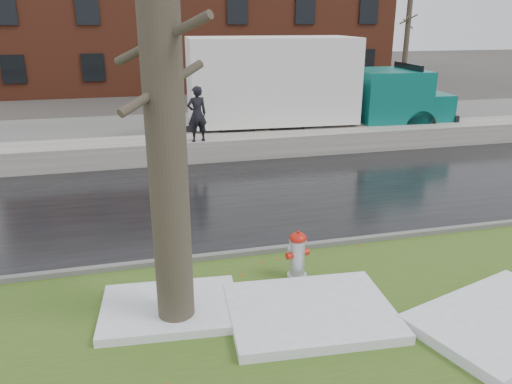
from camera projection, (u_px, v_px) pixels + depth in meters
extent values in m
plane|color=#47423D|center=(292.00, 276.00, 9.35)|extent=(120.00, 120.00, 0.00)
cube|color=#37531B|center=(316.00, 311.00, 8.20)|extent=(60.00, 4.50, 0.04)
cube|color=black|center=(240.00, 197.00, 13.47)|extent=(60.00, 7.00, 0.03)
cube|color=slate|center=(197.00, 131.00, 21.24)|extent=(60.00, 9.00, 0.03)
cube|color=slate|center=(277.00, 250.00, 10.25)|extent=(60.00, 0.15, 0.14)
cube|color=#B4AEA5|center=(214.00, 147.00, 17.19)|extent=(60.00, 1.60, 0.75)
cube|color=brown|center=(189.00, 12.00, 35.62)|extent=(26.00, 12.00, 10.00)
cylinder|color=brown|center=(69.00, 41.00, 30.68)|extent=(0.36, 0.36, 6.50)
cylinder|color=brown|center=(67.00, 25.00, 30.37)|extent=(0.84, 1.62, 0.73)
cylinder|color=brown|center=(65.00, 9.00, 30.07)|extent=(1.08, 1.26, 0.66)
cylinder|color=brown|center=(68.00, 35.00, 30.56)|extent=(1.40, 0.61, 0.63)
cylinder|color=brown|center=(407.00, 39.00, 33.96)|extent=(0.36, 0.36, 6.50)
cylinder|color=brown|center=(408.00, 24.00, 33.64)|extent=(0.84, 1.62, 0.73)
cylinder|color=brown|center=(409.00, 10.00, 33.35)|extent=(1.08, 1.26, 0.66)
cylinder|color=brown|center=(407.00, 33.00, 33.84)|extent=(1.40, 0.61, 0.63)
cylinder|color=#ABAEB3|center=(297.00, 258.00, 9.08)|extent=(0.32, 0.32, 0.80)
ellipsoid|color=red|center=(298.00, 238.00, 8.95)|extent=(0.37, 0.37, 0.19)
cylinder|color=red|center=(298.00, 232.00, 8.92)|extent=(0.07, 0.07, 0.06)
cylinder|color=red|center=(290.00, 256.00, 8.99)|extent=(0.14, 0.15, 0.13)
cylinder|color=red|center=(305.00, 252.00, 9.13)|extent=(0.14, 0.15, 0.13)
cylinder|color=#ABAEB3|center=(293.00, 250.00, 9.20)|extent=(0.18, 0.15, 0.16)
cylinder|color=brown|center=(163.00, 95.00, 6.73)|extent=(0.71, 0.71, 7.11)
cylinder|color=brown|center=(160.00, 40.00, 6.50)|extent=(1.25, 1.40, 0.74)
cylinder|color=brown|center=(163.00, 87.00, 6.70)|extent=(1.26, 0.97, 0.64)
cube|color=black|center=(308.00, 122.00, 19.49)|extent=(9.15, 1.63, 0.25)
cube|color=white|center=(271.00, 80.00, 18.68)|extent=(6.29, 3.17, 3.07)
cube|color=#0B665E|center=(387.00, 95.00, 19.76)|extent=(2.76, 2.87, 1.93)
cube|color=#0B665E|center=(424.00, 105.00, 20.21)|extent=(1.50, 2.57, 1.02)
cube|color=black|center=(407.00, 77.00, 19.68)|extent=(0.21, 2.28, 1.02)
cube|color=black|center=(173.00, 137.00, 18.66)|extent=(2.02, 1.47, 0.76)
cylinder|color=black|center=(419.00, 127.00, 19.17)|extent=(1.27, 0.41, 1.25)
cylinder|color=black|center=(391.00, 115.00, 21.38)|extent=(1.27, 0.41, 1.25)
cylinder|color=black|center=(287.00, 132.00, 18.21)|extent=(1.27, 0.41, 1.25)
cylinder|color=black|center=(272.00, 120.00, 20.43)|extent=(1.27, 0.41, 1.25)
cylinder|color=black|center=(238.00, 134.00, 17.88)|extent=(1.27, 0.41, 1.25)
cylinder|color=black|center=(228.00, 122.00, 20.09)|extent=(1.27, 0.41, 1.25)
imported|color=black|center=(197.00, 114.00, 16.08)|extent=(0.73, 0.56, 1.80)
cube|color=white|center=(311.00, 312.00, 8.00)|extent=(2.74, 2.19, 0.16)
cube|color=white|center=(170.00, 308.00, 8.12)|extent=(2.33, 1.78, 0.14)
cube|color=white|center=(504.00, 321.00, 7.74)|extent=(3.21, 2.54, 0.18)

